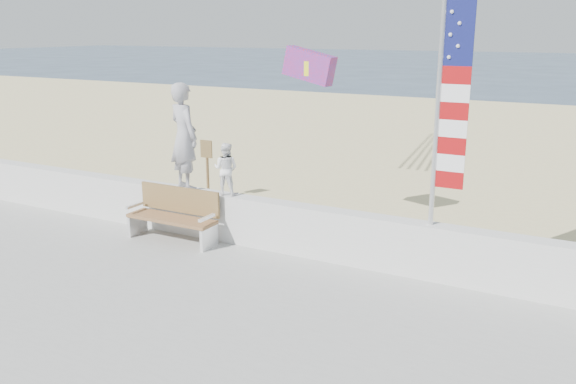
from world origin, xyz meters
name	(u,v)px	position (x,y,z in m)	size (l,w,h in m)	color
ground	(222,301)	(0.00, 0.00, 0.00)	(220.00, 220.00, 0.00)	#2C4259
sand	(402,177)	(0.00, 9.00, 0.04)	(90.00, 40.00, 0.08)	beige
seawall	(283,227)	(0.00, 2.00, 0.63)	(30.00, 0.35, 0.90)	silver
adult	(184,137)	(-2.15, 2.00, 2.10)	(0.74, 0.49, 2.04)	#9F9EA4
child	(226,169)	(-1.21, 2.00, 1.57)	(0.48, 0.37, 0.98)	white
bench	(175,214)	(-2.10, 1.55, 0.69)	(1.80, 0.57, 1.00)	olive
flag	(446,104)	(2.78, 2.00, 2.99)	(0.50, 0.08, 3.50)	silver
parafoil_kite	(311,66)	(-0.22, 3.50, 3.39)	(1.11, 0.38, 0.75)	red
sign	(207,165)	(-3.38, 4.43, 0.94)	(0.32, 0.07, 1.46)	brown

